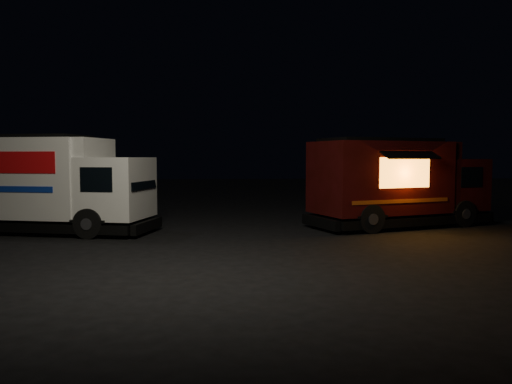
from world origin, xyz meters
name	(u,v)px	position (x,y,z in m)	size (l,w,h in m)	color
ground	(200,246)	(0.00, 0.00, 0.00)	(80.00, 80.00, 0.00)	black
white_truck	(48,184)	(-4.82, 2.78, 1.49)	(6.59, 2.25, 2.99)	silver
red_truck	(400,183)	(6.49, 3.50, 1.46)	(6.27, 2.31, 2.92)	#3B0A0B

